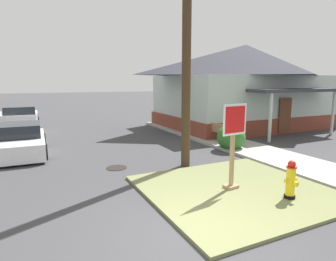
% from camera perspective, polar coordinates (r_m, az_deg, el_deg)
% --- Properties ---
extents(ground_plane, '(160.00, 160.00, 0.00)m').
position_cam_1_polar(ground_plane, '(5.88, 5.71, -20.29)').
color(ground_plane, '#3D3D3F').
extents(grass_corner_patch, '(4.74, 4.55, 0.08)m').
position_cam_1_polar(grass_corner_patch, '(8.10, 13.37, -11.50)').
color(grass_corner_patch, olive).
rests_on(grass_corner_patch, ground).
extents(sidewalk_strip, '(2.20, 17.06, 0.12)m').
position_cam_1_polar(sidewalk_strip, '(13.44, 13.70, -2.92)').
color(sidewalk_strip, '#9E9B93').
rests_on(sidewalk_strip, ground).
extents(fire_hydrant, '(0.38, 0.34, 0.97)m').
position_cam_1_polar(fire_hydrant, '(7.74, 23.41, -9.17)').
color(fire_hydrant, black).
rests_on(fire_hydrant, grass_corner_patch).
extents(stop_sign, '(0.81, 0.32, 2.30)m').
position_cam_1_polar(stop_sign, '(7.76, 12.90, -3.12)').
color(stop_sign, '#A3845B').
rests_on(stop_sign, grass_corner_patch).
extents(manhole_cover, '(0.70, 0.70, 0.02)m').
position_cam_1_polar(manhole_cover, '(10.06, -10.27, -7.37)').
color(manhole_cover, black).
rests_on(manhole_cover, ground).
extents(parked_sedan_white, '(2.04, 4.08, 1.25)m').
position_cam_1_polar(parked_sedan_white, '(13.09, -27.57, -1.94)').
color(parked_sedan_white, silver).
rests_on(parked_sedan_white, ground).
extents(pickup_truck_white, '(2.12, 5.23, 1.48)m').
position_cam_1_polar(pickup_truck_white, '(18.75, -27.55, 1.51)').
color(pickup_truck_white, silver).
rests_on(pickup_truck_white, ground).
extents(street_bench, '(0.57, 1.78, 0.85)m').
position_cam_1_polar(street_bench, '(14.26, 8.99, 0.14)').
color(street_bench, '#93704C').
rests_on(street_bench, sidewalk_strip).
extents(utility_pole, '(1.63, 0.31, 10.70)m').
position_cam_1_polar(utility_pole, '(10.08, 3.85, 24.61)').
color(utility_pole, '#42301E').
rests_on(utility_pole, ground).
extents(corner_house, '(11.02, 8.46, 5.31)m').
position_cam_1_polar(corner_house, '(19.67, 15.14, 8.77)').
color(corner_house, brown).
rests_on(corner_house, ground).
extents(shrub_by_curb, '(1.22, 1.22, 1.11)m').
position_cam_1_polar(shrub_by_curb, '(12.62, 12.56, -1.39)').
color(shrub_by_curb, '#2F6828').
rests_on(shrub_by_curb, ground).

